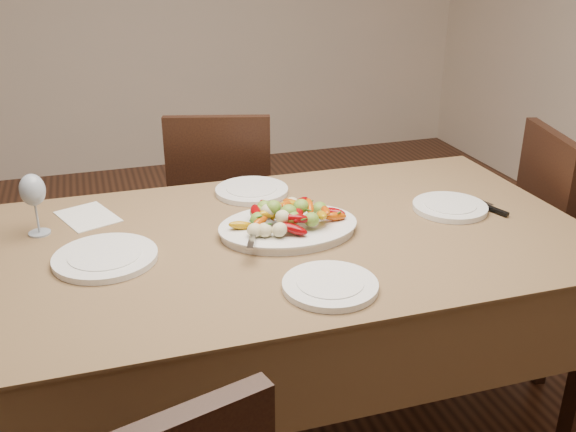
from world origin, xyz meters
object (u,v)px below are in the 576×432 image
(plate_near, at_px, (330,286))
(dining_table, at_px, (288,339))
(wine_glass, at_px, (35,203))
(serving_platter, at_px, (288,229))
(plate_far, at_px, (252,191))
(plate_right, at_px, (450,207))
(chair_far, at_px, (224,209))
(plate_left, at_px, (105,258))

(plate_near, bearing_deg, dining_table, 90.62)
(wine_glass, bearing_deg, serving_platter, -17.00)
(plate_far, bearing_deg, plate_right, -30.38)
(dining_table, xyz_separation_m, wine_glass, (-0.72, 0.24, 0.48))
(chair_far, distance_m, serving_platter, 0.95)
(plate_near, bearing_deg, serving_platter, 89.77)
(chair_far, relative_size, wine_glass, 4.64)
(dining_table, distance_m, serving_platter, 0.39)
(plate_left, height_order, plate_near, same)
(plate_right, distance_m, wine_glass, 1.31)
(plate_left, xyz_separation_m, plate_near, (0.54, -0.34, 0.00))
(plate_right, xyz_separation_m, wine_glass, (-1.29, 0.21, 0.09))
(serving_platter, relative_size, wine_glass, 2.04)
(serving_platter, bearing_deg, plate_left, -177.78)
(plate_near, bearing_deg, plate_left, 148.08)
(dining_table, bearing_deg, chair_far, 90.71)
(chair_far, height_order, plate_far, chair_far)
(plate_near, bearing_deg, wine_glass, 141.28)
(serving_platter, xyz_separation_m, plate_near, (-0.00, -0.36, -0.00))
(plate_left, bearing_deg, chair_far, 60.17)
(chair_far, relative_size, serving_platter, 2.28)
(serving_platter, distance_m, plate_far, 0.35)
(dining_table, height_order, plate_far, plate_far)
(chair_far, xyz_separation_m, plate_left, (-0.53, -0.92, 0.29))
(dining_table, distance_m, plate_far, 0.53)
(plate_right, distance_m, plate_far, 0.68)
(dining_table, xyz_separation_m, serving_platter, (0.01, 0.01, 0.39))
(plate_near, height_order, wine_glass, wine_glass)
(plate_left, xyz_separation_m, wine_glass, (-0.18, 0.24, 0.09))
(chair_far, relative_size, plate_right, 3.88)
(dining_table, height_order, plate_near, plate_near)
(serving_platter, height_order, plate_left, serving_platter)
(wine_glass, bearing_deg, plate_far, 10.54)
(plate_far, distance_m, plate_near, 0.71)
(chair_far, bearing_deg, plate_far, 104.85)
(dining_table, height_order, chair_far, chair_far)
(dining_table, xyz_separation_m, plate_near, (0.00, -0.35, 0.39))
(wine_glass, bearing_deg, plate_left, -53.12)
(plate_left, bearing_deg, plate_near, -31.92)
(chair_far, height_order, serving_platter, chair_far)
(serving_platter, bearing_deg, plate_right, 0.79)
(dining_table, bearing_deg, serving_platter, 68.86)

